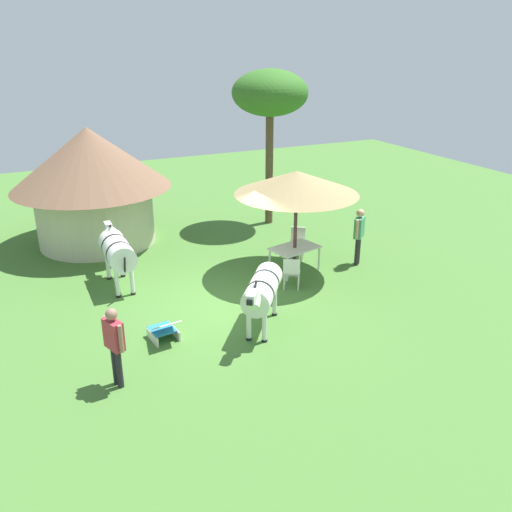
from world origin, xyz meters
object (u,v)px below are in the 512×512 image
Objects in this scene: patio_chair_near_lawn at (298,240)px; standing_watcher at (114,340)px; patio_chair_east_end at (292,271)px; zebra_nearest_camera at (117,250)px; shade_umbrella at (297,183)px; zebra_by_umbrella at (262,290)px; patio_dining_table at (295,250)px; acacia_tree_left_background at (270,95)px; striped_lounge_chair at (164,330)px; guest_beside_umbrella at (359,232)px; thatched_hut at (92,178)px.

patio_chair_near_lawn is 7.84m from standing_watcher.
patio_chair_east_end is 0.38× the size of zebra_nearest_camera.
shade_umbrella is at bearing 101.39° from standing_watcher.
patio_dining_table is at bearing -94.23° from zebra_by_umbrella.
patio_dining_table is 1.70× the size of patio_chair_near_lawn.
zebra_nearest_camera is 0.44× the size of acacia_tree_left_background.
zebra_nearest_camera is 1.20× the size of zebra_by_umbrella.
zebra_nearest_camera reaches higher than patio_dining_table.
zebra_nearest_camera reaches higher than zebra_by_umbrella.
patio_chair_near_lawn is 6.06m from striped_lounge_chair.
shade_umbrella reaches higher than zebra_nearest_camera.
guest_beside_umbrella is at bearing 166.79° from patio_chair_near_lawn.
patio_chair_east_end is 4.01m from striped_lounge_chair.
zebra_nearest_camera is (-6.71, 1.54, 0.01)m from guest_beside_umbrella.
striped_lounge_chair is 9.69m from acacia_tree_left_background.
patio_chair_east_end is at bearing 9.14° from striped_lounge_chair.
striped_lounge_chair is at bearing 25.80° from zebra_by_umbrella.
acacia_tree_left_background reaches higher than thatched_hut.
shade_umbrella is 1.75× the size of zebra_by_umbrella.
acacia_tree_left_background is (3.68, 6.89, 3.54)m from zebra_by_umbrella.
shade_umbrella is 2.43m from patio_chair_east_end.
patio_dining_table is 1.70× the size of patio_chair_east_end.
patio_chair_near_lawn is 1.00× the size of patio_chair_east_end.
standing_watcher is 0.71× the size of zebra_nearest_camera.
patio_chair_near_lawn is 4.69m from zebra_by_umbrella.
striped_lounge_chair is at bearing 64.86° from patio_chair_near_lawn.
zebra_by_umbrella is (2.34, -7.50, -1.18)m from thatched_hut.
zebra_nearest_camera is at bearing -175.06° from patio_chair_east_end.
standing_watcher is 1.96m from striped_lounge_chair.
zebra_by_umbrella is (2.45, -3.76, -0.06)m from zebra_nearest_camera.
zebra_by_umbrella is at bearing -103.51° from patio_chair_east_end.
thatched_hut is 8.52m from guest_beside_umbrella.
striped_lounge_chair is (-5.19, -3.12, -0.27)m from patio_chair_near_lawn.
patio_chair_near_lawn reaches higher than striped_lounge_chair.
zebra_by_umbrella is (-2.32, -2.57, 0.32)m from patio_dining_table.
thatched_hut reaches higher than patio_chair_near_lawn.
standing_watcher is (-6.49, -4.38, 0.48)m from patio_chair_near_lawn.
guest_beside_umbrella is at bearing 92.54° from standing_watcher.
standing_watcher is (-5.15, -2.36, 0.48)m from patio_chair_east_end.
patio_chair_near_lawn is (5.33, -3.92, -1.63)m from thatched_hut.
zebra_by_umbrella is at bearing 83.99° from patio_chair_near_lawn.
shade_umbrella is at bearing -94.23° from zebra_by_umbrella.
patio_chair_near_lawn is at bearing 89.65° from patio_chair_east_end.
acacia_tree_left_background is at bearing 72.49° from shade_umbrella.
guest_beside_umbrella is at bearing -114.71° from zebra_by_umbrella.
shade_umbrella is 2.25× the size of patio_dining_table.
zebra_by_umbrella is (-4.26, -2.22, -0.06)m from guest_beside_umbrella.
zebra_by_umbrella is 0.37× the size of acacia_tree_left_background.
thatched_hut is 3.26× the size of patio_dining_table.
zebra_nearest_camera is at bearing 148.39° from standing_watcher.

